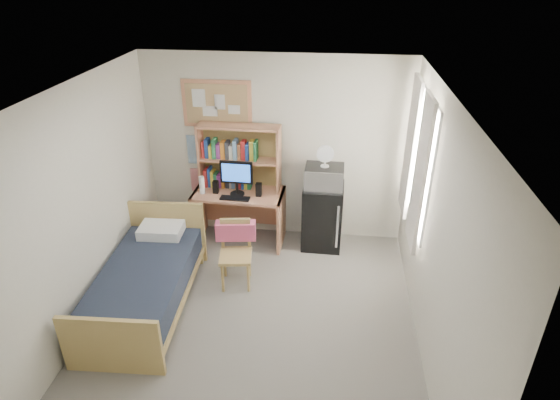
# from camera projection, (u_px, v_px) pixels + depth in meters

# --- Properties ---
(floor) EXTENTS (3.60, 4.20, 0.02)m
(floor) POSITION_uv_depth(u_px,v_px,m) (252.00, 328.00, 5.20)
(floor) COLOR gray
(floor) RESTS_ON ground
(ceiling) EXTENTS (3.60, 4.20, 0.02)m
(ceiling) POSITION_uv_depth(u_px,v_px,m) (244.00, 97.00, 3.99)
(ceiling) COLOR silver
(ceiling) RESTS_ON wall_back
(wall_back) EXTENTS (3.60, 0.04, 2.60)m
(wall_back) POSITION_uv_depth(u_px,v_px,m) (275.00, 149.00, 6.44)
(wall_back) COLOR silver
(wall_back) RESTS_ON floor
(wall_left) EXTENTS (0.04, 4.20, 2.60)m
(wall_left) POSITION_uv_depth(u_px,v_px,m) (75.00, 217.00, 4.78)
(wall_left) COLOR silver
(wall_left) RESTS_ON floor
(wall_right) EXTENTS (0.04, 4.20, 2.60)m
(wall_right) POSITION_uv_depth(u_px,v_px,m) (437.00, 239.00, 4.40)
(wall_right) COLOR silver
(wall_right) RESTS_ON floor
(window_unit) EXTENTS (0.10, 1.40, 1.70)m
(window_unit) POSITION_uv_depth(u_px,v_px,m) (417.00, 160.00, 5.32)
(window_unit) COLOR white
(window_unit) RESTS_ON wall_right
(curtain_left) EXTENTS (0.04, 0.55, 1.70)m
(curtain_left) POSITION_uv_depth(u_px,v_px,m) (420.00, 175.00, 4.97)
(curtain_left) COLOR white
(curtain_left) RESTS_ON wall_right
(curtain_right) EXTENTS (0.04, 0.55, 1.70)m
(curtain_right) POSITION_uv_depth(u_px,v_px,m) (410.00, 147.00, 5.68)
(curtain_right) COLOR white
(curtain_right) RESTS_ON wall_right
(bulletin_board) EXTENTS (0.94, 0.03, 0.64)m
(bulletin_board) POSITION_uv_depth(u_px,v_px,m) (217.00, 104.00, 6.22)
(bulletin_board) COLOR tan
(bulletin_board) RESTS_ON wall_back
(poster_wave) EXTENTS (0.30, 0.01, 0.42)m
(poster_wave) POSITION_uv_depth(u_px,v_px,m) (198.00, 150.00, 6.57)
(poster_wave) COLOR #2866A0
(poster_wave) RESTS_ON wall_back
(poster_japan) EXTENTS (0.28, 0.01, 0.36)m
(poster_japan) POSITION_uv_depth(u_px,v_px,m) (200.00, 180.00, 6.78)
(poster_japan) COLOR red
(poster_japan) RESTS_ON wall_back
(desk) EXTENTS (1.26, 0.66, 0.78)m
(desk) POSITION_uv_depth(u_px,v_px,m) (239.00, 217.00, 6.62)
(desk) COLOR tan
(desk) RESTS_ON floor
(desk_chair) EXTENTS (0.48, 0.48, 0.84)m
(desk_chair) POSITION_uv_depth(u_px,v_px,m) (235.00, 255.00, 5.70)
(desk_chair) COLOR tan
(desk_chair) RESTS_ON floor
(mini_fridge) EXTENTS (0.55, 0.55, 0.92)m
(mini_fridge) POSITION_uv_depth(u_px,v_px,m) (322.00, 216.00, 6.50)
(mini_fridge) COLOR black
(mini_fridge) RESTS_ON floor
(bed) EXTENTS (1.05, 1.96, 0.53)m
(bed) POSITION_uv_depth(u_px,v_px,m) (145.00, 288.00, 5.39)
(bed) COLOR #19202E
(bed) RESTS_ON floor
(hutch) EXTENTS (1.13, 0.32, 0.91)m
(hutch) POSITION_uv_depth(u_px,v_px,m) (239.00, 157.00, 6.36)
(hutch) COLOR tan
(hutch) RESTS_ON desk
(monitor) EXTENTS (0.44, 0.05, 0.47)m
(monitor) POSITION_uv_depth(u_px,v_px,m) (237.00, 179.00, 6.28)
(monitor) COLOR black
(monitor) RESTS_ON desk
(keyboard) EXTENTS (0.40, 0.14, 0.02)m
(keyboard) POSITION_uv_depth(u_px,v_px,m) (235.00, 198.00, 6.26)
(keyboard) COLOR black
(keyboard) RESTS_ON desk
(speaker_left) EXTENTS (0.07, 0.07, 0.18)m
(speaker_left) POSITION_uv_depth(u_px,v_px,m) (216.00, 187.00, 6.39)
(speaker_left) COLOR black
(speaker_left) RESTS_ON desk
(speaker_right) EXTENTS (0.08, 0.08, 0.19)m
(speaker_right) POSITION_uv_depth(u_px,v_px,m) (259.00, 190.00, 6.30)
(speaker_right) COLOR black
(speaker_right) RESTS_ON desk
(water_bottle) EXTENTS (0.08, 0.08, 0.25)m
(water_bottle) POSITION_uv_depth(u_px,v_px,m) (202.00, 185.00, 6.36)
(water_bottle) COLOR white
(water_bottle) RESTS_ON desk
(hoodie) EXTENTS (0.51, 0.22, 0.24)m
(hoodie) POSITION_uv_depth(u_px,v_px,m) (236.00, 231.00, 5.77)
(hoodie) COLOR #E4577D
(hoodie) RESTS_ON desk_chair
(microwave) EXTENTS (0.52, 0.40, 0.30)m
(microwave) POSITION_uv_depth(u_px,v_px,m) (324.00, 177.00, 6.20)
(microwave) COLOR silver
(microwave) RESTS_ON mini_fridge
(desk_fan) EXTENTS (0.23, 0.23, 0.28)m
(desk_fan) POSITION_uv_depth(u_px,v_px,m) (325.00, 157.00, 6.07)
(desk_fan) COLOR white
(desk_fan) RESTS_ON microwave
(pillow) EXTENTS (0.55, 0.40, 0.13)m
(pillow) POSITION_uv_depth(u_px,v_px,m) (161.00, 230.00, 5.91)
(pillow) COLOR white
(pillow) RESTS_ON bed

